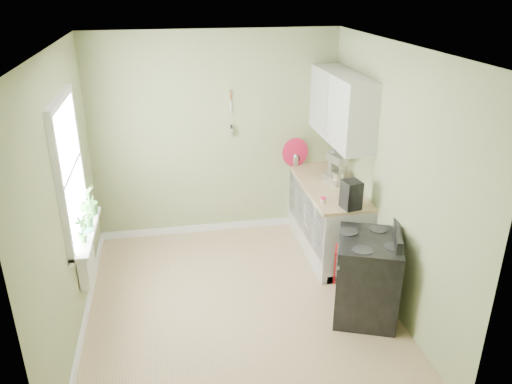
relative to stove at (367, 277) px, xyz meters
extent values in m
cube|color=tan|center=(-1.28, 0.37, -0.46)|extent=(3.20, 3.60, 0.02)
cube|color=white|center=(-1.28, 0.37, 2.26)|extent=(3.20, 3.60, 0.02)
cube|color=#909868|center=(-1.28, 2.18, 0.90)|extent=(3.20, 0.02, 2.70)
cube|color=#909868|center=(-2.89, 0.37, 0.90)|extent=(0.02, 3.60, 2.70)
cube|color=#909868|center=(0.33, 0.37, 0.90)|extent=(0.02, 3.60, 2.70)
cube|color=silver|center=(0.02, 1.37, -0.01)|extent=(0.60, 1.60, 0.87)
cube|color=tan|center=(0.01, 1.37, 0.44)|extent=(0.64, 1.60, 0.04)
cube|color=silver|center=(0.15, 1.47, 1.40)|extent=(0.35, 1.40, 0.80)
cube|color=white|center=(-2.87, 0.67, 1.10)|extent=(0.02, 1.00, 1.30)
cube|color=white|center=(-2.85, 0.67, 1.79)|extent=(0.06, 1.14, 0.07)
cube|color=white|center=(-2.85, 0.67, 0.42)|extent=(0.06, 1.14, 0.07)
cube|color=white|center=(-2.85, 0.67, 1.10)|extent=(0.04, 1.00, 0.04)
cube|color=white|center=(-2.79, 0.67, 0.43)|extent=(0.18, 1.14, 0.04)
cube|color=white|center=(-2.82, 0.62, 0.10)|extent=(0.12, 0.50, 0.35)
cylinder|color=tan|center=(-1.08, 2.15, 1.43)|extent=(0.02, 0.02, 0.10)
cylinder|color=silver|center=(-1.08, 2.15, 1.31)|extent=(0.01, 0.01, 0.16)
cylinder|color=silver|center=(-1.08, 2.15, 0.97)|extent=(0.01, 0.14, 0.14)
cube|color=black|center=(0.00, 0.00, -0.02)|extent=(0.83, 0.89, 0.85)
cube|color=black|center=(0.00, 0.00, 0.42)|extent=(0.83, 0.89, 0.03)
cube|color=black|center=(0.27, 0.00, 0.49)|extent=(0.31, 0.69, 0.13)
cylinder|color=#B2B2B7|center=(-0.32, 0.00, 0.31)|extent=(0.24, 0.55, 0.02)
cube|color=#A21214|center=(-0.32, 0.09, 0.14)|extent=(0.09, 0.20, 0.36)
cube|color=#B2B2B7|center=(0.12, 1.42, 0.50)|extent=(0.27, 0.34, 0.08)
cube|color=#B2B2B7|center=(0.12, 1.55, 0.64)|extent=(0.14, 0.11, 0.22)
cube|color=#B2B2B7|center=(0.12, 1.44, 0.77)|extent=(0.22, 0.33, 0.10)
sphere|color=#B2B2B7|center=(0.12, 1.55, 0.80)|extent=(0.12, 0.12, 0.12)
cylinder|color=silver|center=(0.12, 1.36, 0.56)|extent=(0.17, 0.17, 0.14)
cylinder|color=silver|center=(-0.23, 2.09, 0.53)|extent=(0.10, 0.10, 0.13)
cone|color=silver|center=(-0.23, 2.09, 0.62)|extent=(0.10, 0.10, 0.04)
cylinder|color=silver|center=(-0.30, 2.09, 0.55)|extent=(0.10, 0.02, 0.07)
cube|color=black|center=(0.03, 0.67, 0.62)|extent=(0.21, 0.23, 0.32)
cylinder|color=black|center=(0.01, 0.67, 0.53)|extent=(0.10, 0.10, 0.11)
cylinder|color=#C61940|center=(-0.23, 2.09, 0.66)|extent=(0.39, 0.16, 0.38)
cylinder|color=#ABA18E|center=(-0.23, 0.84, 0.50)|extent=(0.06, 0.06, 0.06)
cylinder|color=#C61940|center=(-0.23, 0.84, 0.53)|extent=(0.07, 0.07, 0.01)
imported|color=#356C2D|center=(-2.78, 0.42, 0.59)|extent=(0.16, 0.17, 0.27)
imported|color=#356C2D|center=(-2.78, 0.76, 0.59)|extent=(0.19, 0.19, 0.27)
imported|color=#356C2D|center=(-2.78, 1.06, 0.61)|extent=(0.19, 0.19, 0.32)
camera|label=1|loc=(-1.91, -4.05, 2.81)|focal=35.00mm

